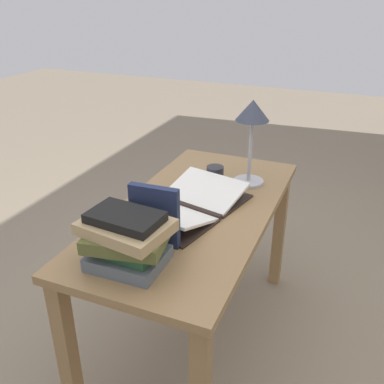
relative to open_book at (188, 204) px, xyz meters
name	(u,v)px	position (x,y,z in m)	size (l,w,h in m)	color
ground_plane	(195,336)	(-0.02, 0.02, -0.78)	(12.00, 12.00, 0.00)	gray
reading_desk	(195,230)	(-0.02, 0.02, -0.14)	(1.33, 0.64, 0.75)	#937047
open_book	(188,204)	(0.00, 0.00, 0.00)	(0.61, 0.46, 0.08)	black
book_stack_tall	(127,239)	(0.46, -0.03, 0.08)	(0.25, 0.32, 0.20)	slate
book_standing_upright	(155,216)	(0.30, -0.01, 0.10)	(0.04, 0.19, 0.24)	#1E284C
reading_lamp	(252,121)	(-0.36, 0.17, 0.29)	(0.16, 0.16, 0.41)	#ADADB2
coffee_mug	(215,175)	(-0.29, 0.02, 0.02)	(0.09, 0.10, 0.09)	#28282D
pencil	(138,202)	(0.03, -0.23, -0.02)	(0.08, 0.15, 0.01)	gold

